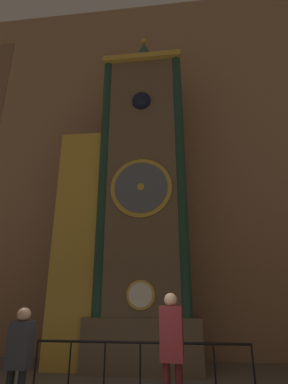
{
  "coord_description": "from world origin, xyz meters",
  "views": [
    {
      "loc": [
        1.1,
        -4.25,
        1.79
      ],
      "look_at": [
        0.06,
        4.52,
        4.89
      ],
      "focal_mm": 28.0,
      "sensor_mm": 36.0,
      "label": 1
    }
  ],
  "objects_px": {
    "clock_tower": "(130,202)",
    "stanchion_post": "(18,370)",
    "visitor_near": "(19,354)",
    "visitor_far": "(172,345)"
  },
  "relations": [
    {
      "from": "visitor_near",
      "to": "visitor_far",
      "type": "xyz_separation_m",
      "value": [
        2.29,
        0.21,
        0.13
      ]
    },
    {
      "from": "clock_tower",
      "to": "stanchion_post",
      "type": "xyz_separation_m",
      "value": [
        -2.08,
        -1.83,
        -4.25
      ]
    },
    {
      "from": "clock_tower",
      "to": "stanchion_post",
      "type": "height_order",
      "value": "clock_tower"
    },
    {
      "from": "visitor_near",
      "to": "visitor_far",
      "type": "bearing_deg",
      "value": 6.1
    },
    {
      "from": "visitor_far",
      "to": "stanchion_post",
      "type": "height_order",
      "value": "visitor_far"
    },
    {
      "from": "clock_tower",
      "to": "visitor_far",
      "type": "bearing_deg",
      "value": -70.97
    },
    {
      "from": "visitor_far",
      "to": "visitor_near",
      "type": "bearing_deg",
      "value": -169.84
    },
    {
      "from": "clock_tower",
      "to": "visitor_far",
      "type": "relative_size",
      "value": 6.0
    },
    {
      "from": "visitor_near",
      "to": "visitor_far",
      "type": "distance_m",
      "value": 2.3
    },
    {
      "from": "visitor_near",
      "to": "visitor_far",
      "type": "relative_size",
      "value": 0.88
    }
  ]
}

